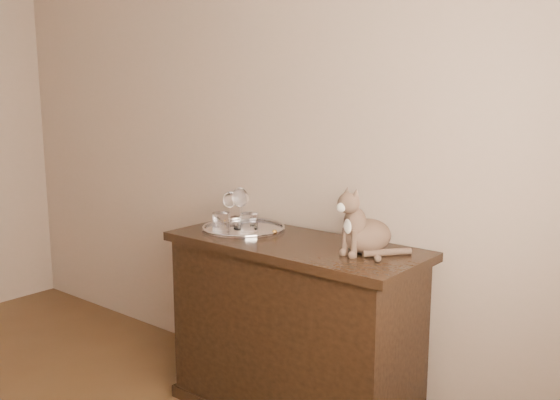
% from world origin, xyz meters
% --- Properties ---
extents(wall_back, '(4.00, 0.10, 2.70)m').
position_xyz_m(wall_back, '(0.00, 2.25, 1.35)').
color(wall_back, tan).
rests_on(wall_back, ground).
extents(sideboard, '(1.20, 0.50, 0.85)m').
position_xyz_m(sideboard, '(0.60, 1.94, 0.42)').
color(sideboard, black).
rests_on(sideboard, ground).
extents(tray, '(0.40, 0.40, 0.01)m').
position_xyz_m(tray, '(0.27, 1.97, 0.85)').
color(tray, silver).
rests_on(tray, sideboard).
extents(wine_glass_a, '(0.07, 0.07, 0.17)m').
position_xyz_m(wine_glass_a, '(0.20, 2.03, 0.94)').
color(wine_glass_a, white).
rests_on(wine_glass_a, tray).
extents(wine_glass_c, '(0.06, 0.06, 0.17)m').
position_xyz_m(wine_glass_c, '(0.17, 1.97, 0.94)').
color(wine_glass_c, white).
rests_on(wine_glass_c, tray).
extents(wine_glass_d, '(0.08, 0.08, 0.20)m').
position_xyz_m(wine_glass_d, '(0.25, 1.96, 0.96)').
color(wine_glass_d, white).
rests_on(wine_glass_d, tray).
extents(tumbler_a, '(0.08, 0.08, 0.09)m').
position_xyz_m(tumbler_a, '(0.35, 1.92, 0.90)').
color(tumbler_a, silver).
rests_on(tumbler_a, tray).
extents(tumbler_b, '(0.08, 0.08, 0.09)m').
position_xyz_m(tumbler_b, '(0.24, 1.84, 0.90)').
color(tumbler_b, silver).
rests_on(tumbler_b, tray).
extents(cat, '(0.34, 0.32, 0.29)m').
position_xyz_m(cat, '(0.95, 1.99, 0.99)').
color(cat, brown).
rests_on(cat, sideboard).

